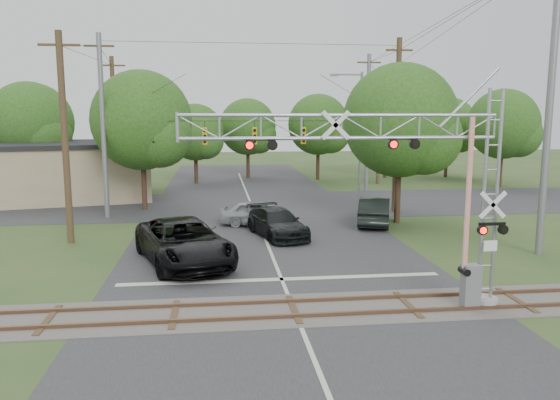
{
  "coord_description": "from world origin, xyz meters",
  "views": [
    {
      "loc": [
        -2.55,
        -15.47,
        6.61
      ],
      "look_at": [
        0.17,
        7.5,
        2.93
      ],
      "focal_mm": 35.0,
      "sensor_mm": 36.0,
      "label": 1
    }
  ],
  "objects": [
    {
      "name": "pickup_black",
      "position": [
        -4.01,
        8.45,
        0.98
      ],
      "size": [
        5.26,
        7.71,
        1.96
      ],
      "primitive_type": "imported",
      "rotation": [
        0.0,
        0.0,
        0.31
      ],
      "color": "black",
      "rests_on": "ground"
    },
    {
      "name": "suv_dark",
      "position": [
        6.87,
        15.82,
        0.83
      ],
      "size": [
        3.24,
        5.34,
        1.66
      ],
      "primitive_type": "imported",
      "rotation": [
        0.0,
        0.0,
        2.83
      ],
      "color": "black",
      "rests_on": "ground"
    },
    {
      "name": "sedan_silver",
      "position": [
        -0.1,
        16.37,
        0.76
      ],
      "size": [
        4.75,
        2.71,
        1.52
      ],
      "primitive_type": "imported",
      "rotation": [
        0.0,
        0.0,
        1.35
      ],
      "color": "#999DA0",
      "rests_on": "ground"
    },
    {
      "name": "treeline",
      "position": [
        1.06,
        32.35,
        5.78
      ],
      "size": [
        55.63,
        30.79,
        9.98
      ],
      "color": "#382619",
      "rests_on": "ground"
    },
    {
      "name": "road_cross",
      "position": [
        0.0,
        24.0,
        0.01
      ],
      "size": [
        90.0,
        12.0,
        0.02
      ],
      "primitive_type": "cube",
      "color": "#2B2A2D",
      "rests_on": "ground"
    },
    {
      "name": "commercial_building",
      "position": [
        -17.26,
        28.12,
        2.21
      ],
      "size": [
        20.4,
        13.23,
        4.41
      ],
      "rotation": [
        0.0,
        0.0,
        0.2
      ],
      "color": "#9C8568",
      "rests_on": "ground"
    },
    {
      "name": "ground",
      "position": [
        0.0,
        0.0,
        0.0
      ],
      "size": [
        160.0,
        160.0,
        0.0
      ],
      "primitive_type": "plane",
      "color": "#2F4821",
      "rests_on": "ground"
    },
    {
      "name": "streetlight",
      "position": [
        8.78,
        27.16,
        5.51
      ],
      "size": [
        2.63,
        0.27,
        9.85
      ],
      "color": "slate",
      "rests_on": "ground"
    },
    {
      "name": "road_main",
      "position": [
        0.0,
        10.0,
        0.01
      ],
      "size": [
        14.0,
        90.0,
        0.02
      ],
      "primitive_type": "cube",
      "color": "#2B2A2D",
      "rests_on": "ground"
    },
    {
      "name": "car_dark",
      "position": [
        0.71,
        13.27,
        0.76
      ],
      "size": [
        3.42,
        5.62,
        1.52
      ],
      "primitive_type": "imported",
      "rotation": [
        0.0,
        0.0,
        0.26
      ],
      "color": "black",
      "rests_on": "ground"
    },
    {
      "name": "utility_poles",
      "position": [
        3.66,
        22.12,
        5.99
      ],
      "size": [
        25.15,
        26.82,
        14.3
      ],
      "color": "#42301E",
      "rests_on": "ground"
    },
    {
      "name": "traffic_signal_span",
      "position": [
        0.93,
        20.0,
        5.67
      ],
      "size": [
        19.34,
        0.36,
        11.5
      ],
      "color": "slate",
      "rests_on": "ground"
    },
    {
      "name": "crossing_gantry",
      "position": [
        3.43,
        1.64,
        4.59
      ],
      "size": [
        10.86,
        0.95,
        7.43
      ],
      "color": "gray",
      "rests_on": "ground"
    },
    {
      "name": "railroad_track",
      "position": [
        0.0,
        2.0,
        0.03
      ],
      "size": [
        90.0,
        3.2,
        0.17
      ],
      "color": "#4A4440",
      "rests_on": "ground"
    }
  ]
}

